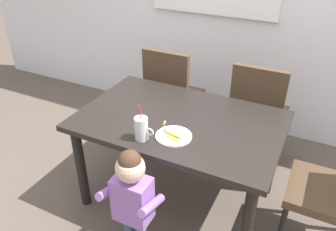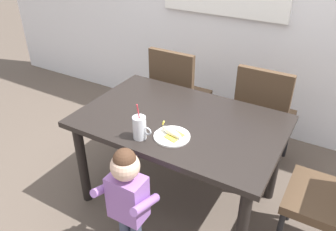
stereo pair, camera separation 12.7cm
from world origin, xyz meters
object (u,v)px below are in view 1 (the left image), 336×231
toddler_standing (132,195)px  peeled_banana (173,132)px  dining_table (179,130)px  dining_chair_right (258,110)px  dining_chair_left (171,92)px  snack_plate (174,136)px  milk_cup (142,130)px

toddler_standing → peeled_banana: size_ratio=4.78×
dining_table → dining_chair_right: bearing=59.8°
dining_chair_left → dining_chair_right: size_ratio=1.00×
snack_plate → peeled_banana: bearing=131.9°
dining_chair_right → snack_plate: (-0.34, -0.90, 0.19)m
dining_table → peeled_banana: bearing=-75.6°
toddler_standing → dining_table: bearing=87.4°
peeled_banana → toddler_standing: bearing=-102.2°
dining_chair_left → dining_table: bearing=120.1°
dining_chair_right → peeled_banana: bearing=69.1°
dining_chair_right → milk_cup: bearing=63.3°
dining_chair_right → peeled_banana: (-0.34, -0.90, 0.22)m
dining_table → toddler_standing: 0.60m
dining_chair_left → dining_chair_right: same height
snack_plate → toddler_standing: bearing=-103.0°
snack_plate → peeled_banana: peeled_banana is taller
milk_cup → snack_plate: 0.21m
dining_table → dining_chair_left: (-0.39, 0.67, -0.09)m
dining_chair_left → toddler_standing: size_ratio=1.15×
dining_table → dining_chair_right: 0.80m
dining_chair_left → peeled_banana: size_ratio=5.47×
dining_chair_left → peeled_banana: 1.01m
dining_chair_right → peeled_banana: size_ratio=5.47×
dining_table → dining_chair_right: dining_chair_right is taller
dining_chair_left → toddler_standing: (0.36, -1.27, -0.02)m
milk_cup → dining_chair_left: bearing=105.7°
dining_chair_right → milk_cup: (-0.51, -1.01, 0.25)m
snack_plate → milk_cup: bearing=-147.8°
dining_table → peeled_banana: 0.26m
peeled_banana → dining_table: bearing=104.4°
toddler_standing → milk_cup: size_ratio=3.33×
dining_chair_right → peeled_banana: dining_chair_right is taller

